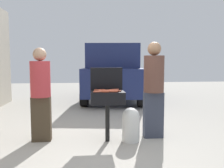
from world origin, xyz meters
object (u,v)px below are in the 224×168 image
at_px(hot_dog_7, 97,92).
at_px(propane_tank, 131,124).
at_px(hot_dog_11, 114,92).
at_px(hot_dog_12, 105,92).
at_px(hot_dog_2, 98,90).
at_px(hot_dog_15, 115,90).
at_px(hot_dog_1, 102,90).
at_px(hot_dog_9, 117,91).
at_px(bbq_grill, 107,99).
at_px(hot_dog_5, 98,91).
at_px(hot_dog_4, 109,90).
at_px(hot_dog_10, 112,91).
at_px(hot_dog_13, 103,91).
at_px(hot_dog_0, 109,91).
at_px(hot_dog_6, 107,90).
at_px(person_left, 41,91).
at_px(person_right, 154,86).
at_px(hot_dog_8, 113,90).
at_px(parked_minivan, 114,72).
at_px(hot_dog_3, 114,91).
at_px(hot_dog_14, 102,91).

height_order(hot_dog_7, propane_tank, hot_dog_7).
xyz_separation_m(hot_dog_11, hot_dog_12, (-0.15, -0.01, 0.00)).
xyz_separation_m(hot_dog_2, hot_dog_15, (0.33, 0.04, 0.00)).
distance_m(hot_dog_1, hot_dog_9, 0.33).
height_order(hot_dog_2, hot_dog_12, same).
xyz_separation_m(hot_dog_1, hot_dog_11, (0.20, -0.26, 0.00)).
xyz_separation_m(bbq_grill, hot_dog_5, (-0.18, -0.10, 0.16)).
distance_m(hot_dog_4, hot_dog_15, 0.14).
distance_m(hot_dog_1, hot_dog_11, 0.33).
bearing_deg(hot_dog_10, propane_tank, 10.10).
xyz_separation_m(hot_dog_5, hot_dog_13, (0.09, 0.09, 0.00)).
distance_m(hot_dog_0, hot_dog_10, 0.07).
bearing_deg(hot_dog_6, hot_dog_7, -139.76).
relative_size(person_left, person_right, 0.93).
height_order(hot_dog_1, hot_dog_8, same).
bearing_deg(hot_dog_15, hot_dog_2, -172.29).
bearing_deg(hot_dog_15, hot_dog_7, -142.73).
relative_size(hot_dog_10, hot_dog_15, 1.00).
relative_size(hot_dog_2, hot_dog_7, 1.00).
bearing_deg(person_right, hot_dog_0, 0.08).
xyz_separation_m(bbq_grill, hot_dog_0, (0.02, -0.06, 0.16)).
xyz_separation_m(hot_dog_1, hot_dog_12, (0.04, -0.28, 0.00)).
bearing_deg(hot_dog_10, parked_minivan, 83.63).
bearing_deg(hot_dog_15, hot_dog_8, -138.97).
height_order(hot_dog_4, hot_dog_8, same).
bearing_deg(hot_dog_3, person_left, 172.18).
height_order(hot_dog_4, hot_dog_11, same).
bearing_deg(person_right, hot_dog_2, -10.05).
relative_size(hot_dog_8, hot_dog_12, 1.00).
bearing_deg(person_left, hot_dog_6, 10.39).
distance_m(bbq_grill, hot_dog_10, 0.20).
xyz_separation_m(hot_dog_4, hot_dog_7, (-0.24, -0.19, 0.00)).
bearing_deg(person_right, hot_dog_7, 1.33).
relative_size(hot_dog_7, parked_minivan, 0.03).
height_order(hot_dog_15, propane_tank, hot_dog_15).
xyz_separation_m(hot_dog_3, hot_dog_10, (-0.04, -0.07, 0.00)).
bearing_deg(hot_dog_9, parked_minivan, 84.69).
bearing_deg(person_right, hot_dog_14, -1.31).
distance_m(hot_dog_2, person_right, 1.07).
bearing_deg(hot_dog_0, bbq_grill, 106.71).
relative_size(hot_dog_4, person_right, 0.07).
distance_m(hot_dog_3, hot_dog_9, 0.07).
distance_m(person_right, parked_minivan, 4.66).
relative_size(hot_dog_15, person_right, 0.07).
bearing_deg(person_left, hot_dog_3, 8.59).
height_order(bbq_grill, hot_dog_1, hot_dog_1).
bearing_deg(bbq_grill, hot_dog_5, -149.68).
relative_size(hot_dog_1, hot_dog_15, 1.00).
relative_size(bbq_grill, hot_dog_0, 7.05).
distance_m(hot_dog_6, hot_dog_10, 0.15).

